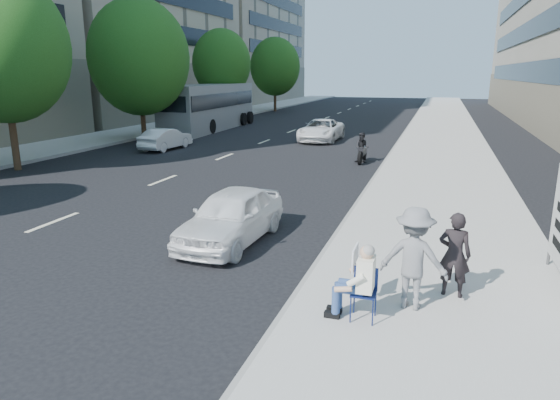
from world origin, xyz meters
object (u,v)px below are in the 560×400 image
at_px(pedestrian_woman, 454,254).
at_px(white_sedan_far, 321,130).
at_px(white_sedan_near, 231,216).
at_px(seated_protester, 358,277).
at_px(jogger, 414,258).
at_px(motorcycle, 362,149).
at_px(bus, 210,107).
at_px(white_sedan_mid, 166,139).

xyz_separation_m(pedestrian_woman, white_sedan_far, (-7.44, 21.37, -0.27)).
relative_size(pedestrian_woman, white_sedan_near, 0.40).
distance_m(seated_protester, white_sedan_far, 23.53).
xyz_separation_m(jogger, white_sedan_near, (-4.53, 2.65, -0.38)).
bearing_deg(white_sedan_near, seated_protester, -39.58).
height_order(seated_protester, motorcycle, seated_protester).
bearing_deg(seated_protester, motorcycle, 98.31).
xyz_separation_m(jogger, pedestrian_woman, (0.68, 0.71, -0.11)).
xyz_separation_m(seated_protester, motorcycle, (-2.30, 15.76, -0.24)).
bearing_deg(bus, motorcycle, -41.89).
relative_size(seated_protester, white_sedan_near, 0.33).
xyz_separation_m(pedestrian_woman, white_sedan_mid, (-14.83, 15.27, -0.35)).
distance_m(pedestrian_woman, white_sedan_near, 5.56).
distance_m(pedestrian_woman, white_sedan_mid, 21.28).
bearing_deg(pedestrian_woman, motorcycle, -67.97).
height_order(seated_protester, bus, bus).
height_order(seated_protester, white_sedan_far, seated_protester).
relative_size(white_sedan_near, white_sedan_far, 0.82).
bearing_deg(jogger, pedestrian_woman, -126.94).
height_order(white_sedan_near, motorcycle, motorcycle).
distance_m(jogger, bus, 30.64).
bearing_deg(pedestrian_woman, seated_protester, 49.73).
distance_m(seated_protester, pedestrian_woman, 2.07).
height_order(seated_protester, pedestrian_woman, pedestrian_woman).
distance_m(white_sedan_mid, bus, 10.30).
relative_size(pedestrian_woman, bus, 0.13).
relative_size(seated_protester, white_sedan_mid, 0.37).
relative_size(jogger, bus, 0.15).
bearing_deg(white_sedan_mid, bus, -74.16).
xyz_separation_m(white_sedan_near, white_sedan_far, (-2.24, 19.43, -0.00)).
distance_m(pedestrian_woman, white_sedan_far, 22.63).
bearing_deg(white_sedan_mid, white_sedan_far, -136.02).
bearing_deg(bus, white_sedan_mid, -80.42).
bearing_deg(white_sedan_mid, white_sedan_near, 130.22).
bearing_deg(white_sedan_near, bus, 119.12).
distance_m(white_sedan_far, motorcycle, 7.89).
distance_m(white_sedan_near, white_sedan_far, 19.56).
xyz_separation_m(seated_protester, bus, (-15.34, 26.71, 0.76)).
bearing_deg(white_sedan_far, seated_protester, -75.16).
distance_m(jogger, motorcycle, 15.40).
distance_m(pedestrian_woman, bus, 30.42).
relative_size(pedestrian_woman, white_sedan_far, 0.33).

